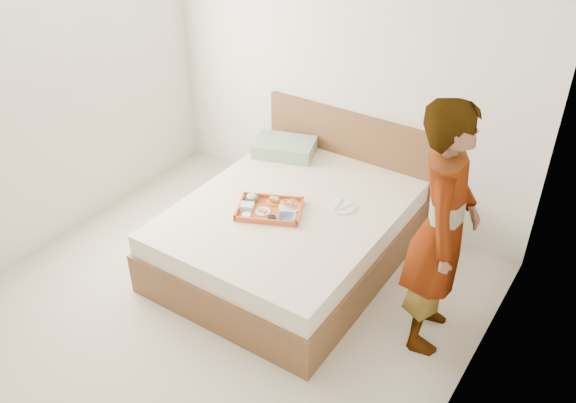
{
  "coord_description": "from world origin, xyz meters",
  "views": [
    {
      "loc": [
        2.29,
        -2.31,
        3.2
      ],
      "look_at": [
        0.17,
        0.9,
        0.65
      ],
      "focal_mm": 38.06,
      "sensor_mm": 36.0,
      "label": 1
    }
  ],
  "objects_px": {
    "person": "(442,230)",
    "bed": "(290,234)",
    "tray": "(270,209)",
    "dinner_plate": "(342,207)"
  },
  "relations": [
    {
      "from": "person",
      "to": "bed",
      "type": "bearing_deg",
      "value": 69.37
    },
    {
      "from": "bed",
      "to": "tray",
      "type": "xyz_separation_m",
      "value": [
        -0.09,
        -0.14,
        0.29
      ]
    },
    {
      "from": "dinner_plate",
      "to": "person",
      "type": "xyz_separation_m",
      "value": [
        0.91,
        -0.36,
        0.37
      ]
    },
    {
      "from": "tray",
      "to": "dinner_plate",
      "type": "xyz_separation_m",
      "value": [
        0.44,
        0.36,
        -0.02
      ]
    },
    {
      "from": "dinner_plate",
      "to": "person",
      "type": "distance_m",
      "value": 1.05
    },
    {
      "from": "bed",
      "to": "person",
      "type": "height_order",
      "value": "person"
    },
    {
      "from": "bed",
      "to": "dinner_plate",
      "type": "xyz_separation_m",
      "value": [
        0.35,
        0.21,
        0.27
      ]
    },
    {
      "from": "bed",
      "to": "dinner_plate",
      "type": "height_order",
      "value": "dinner_plate"
    },
    {
      "from": "bed",
      "to": "tray",
      "type": "distance_m",
      "value": 0.33
    },
    {
      "from": "dinner_plate",
      "to": "tray",
      "type": "bearing_deg",
      "value": -140.98
    }
  ]
}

